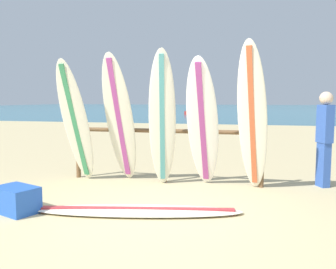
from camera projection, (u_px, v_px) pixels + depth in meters
The scene contains 12 objects.
ground_plane at pixel (147, 221), 4.58m from camera, with size 120.00×120.00×0.00m, color #CCB784.
ocean_water at pixel (245, 108), 60.73m from camera, with size 120.00×80.00×0.01m, color teal.
surfboard_rack at pixel (164, 143), 6.68m from camera, with size 3.64×0.09×1.12m.
surfboard_leaning_far_left at pixel (76, 122), 6.57m from camera, with size 0.63×0.91×2.27m.
surfboard_leaning_left at pixel (120, 120), 6.56m from camera, with size 0.60×0.94×2.37m.
surfboard_leaning_center_left at pixel (162, 119), 6.26m from camera, with size 0.59×0.70×2.42m.
surfboard_leaning_center at pixel (203, 125), 6.11m from camera, with size 0.58×1.05×2.25m.
surfboard_leaning_center_right at pixel (252, 119), 5.85m from camera, with size 0.64×0.98×2.48m.
surfboard_lying_on_sand at pixel (137, 211), 4.90m from camera, with size 2.94×1.11×0.08m.
beachgoer_standing at pixel (325, 135), 6.30m from camera, with size 0.27×0.32×1.69m.
small_boat_offshore at pixel (200, 112), 35.21m from camera, with size 3.21×2.13×0.71m.
cooler_box at pixel (16, 200), 4.92m from camera, with size 0.60×0.40×0.36m, color blue.
Camera 1 is at (1.29, -4.26, 1.56)m, focal length 38.16 mm.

